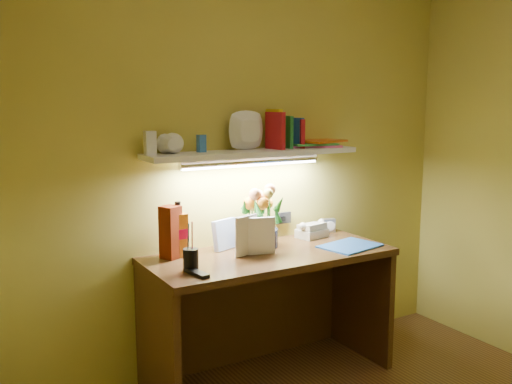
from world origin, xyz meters
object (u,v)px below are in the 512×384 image
(telephone, at_px, (312,229))
(desk_clock, at_px, (328,225))
(whisky_bottle, at_px, (178,229))
(flower_bouquet, at_px, (260,216))
(desk, at_px, (269,316))

(telephone, distance_m, desk_clock, 0.19)
(whisky_bottle, bearing_deg, desk_clock, 2.98)
(flower_bouquet, height_order, whisky_bottle, flower_bouquet)
(telephone, relative_size, desk_clock, 2.00)
(flower_bouquet, xyz_separation_m, whisky_bottle, (-0.50, 0.04, -0.03))
(desk_clock, xyz_separation_m, whisky_bottle, (-1.07, -0.06, 0.11))
(flower_bouquet, xyz_separation_m, telephone, (0.39, 0.03, -0.13))
(telephone, xyz_separation_m, desk_clock, (0.18, 0.07, -0.01))
(desk_clock, distance_m, whisky_bottle, 1.08)
(whisky_bottle, bearing_deg, flower_bouquet, -4.31)
(flower_bouquet, distance_m, whisky_bottle, 0.50)
(desk_clock, bearing_deg, telephone, -140.56)
(desk, xyz_separation_m, flower_bouquet, (0.03, 0.15, 0.56))
(telephone, bearing_deg, flower_bouquet, 173.63)
(telephone, bearing_deg, desk, -167.23)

